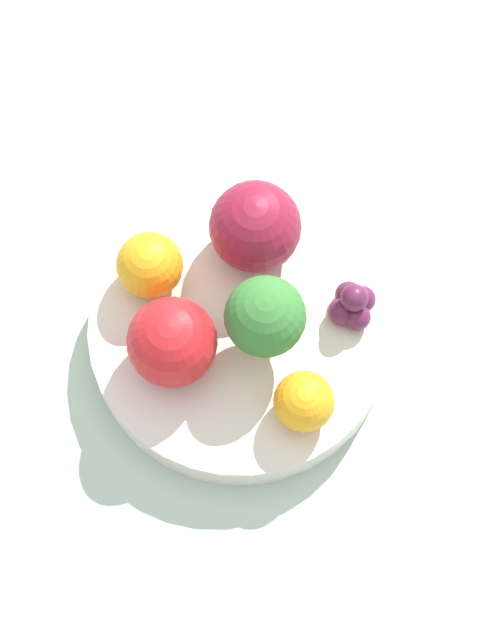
# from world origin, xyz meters

# --- Properties ---
(ground_plane) EXTENTS (6.00, 6.00, 0.00)m
(ground_plane) POSITION_xyz_m (0.00, 0.00, 0.00)
(ground_plane) COLOR gray
(table_surface) EXTENTS (1.20, 1.20, 0.02)m
(table_surface) POSITION_xyz_m (0.00, 0.00, 0.01)
(table_surface) COLOR #B2C6B2
(table_surface) RESTS_ON ground_plane
(bowl) EXTENTS (0.20, 0.20, 0.03)m
(bowl) POSITION_xyz_m (0.00, 0.00, 0.04)
(bowl) COLOR silver
(bowl) RESTS_ON table_surface
(broccoli) EXTENTS (0.05, 0.05, 0.07)m
(broccoli) POSITION_xyz_m (-0.02, -0.01, 0.09)
(broccoli) COLOR #99C17A
(broccoli) RESTS_ON bowl
(apple_red) EXTENTS (0.06, 0.06, 0.06)m
(apple_red) POSITION_xyz_m (0.00, 0.05, 0.08)
(apple_red) COLOR red
(apple_red) RESTS_ON bowl
(apple_green) EXTENTS (0.06, 0.06, 0.06)m
(apple_green) POSITION_xyz_m (0.05, -0.04, 0.08)
(apple_green) COLOR maroon
(apple_green) RESTS_ON bowl
(orange_front) EXTENTS (0.04, 0.04, 0.04)m
(orange_front) POSITION_xyz_m (-0.07, -0.01, 0.07)
(orange_front) COLOR orange
(orange_front) RESTS_ON bowl
(orange_back) EXTENTS (0.04, 0.04, 0.04)m
(orange_back) POSITION_xyz_m (0.06, 0.04, 0.08)
(orange_back) COLOR orange
(orange_back) RESTS_ON bowl
(grape_cluster) EXTENTS (0.03, 0.03, 0.03)m
(grape_cluster) POSITION_xyz_m (-0.02, -0.07, 0.07)
(grape_cluster) COLOR #5B1E42
(grape_cluster) RESTS_ON bowl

